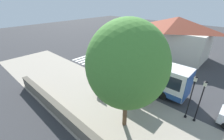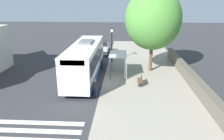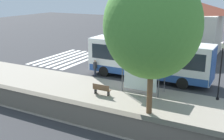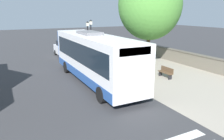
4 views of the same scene
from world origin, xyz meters
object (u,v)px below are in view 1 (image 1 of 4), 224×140
(bus_shelter, at_px, (132,83))
(street_lamp_far, at_px, (191,94))
(street_lamp_near, at_px, (201,98))
(shade_tree, at_px, (127,65))
(bench, at_px, (101,94))
(pedestrian, at_px, (107,71))
(bus, at_px, (142,71))

(bus_shelter, xyz_separation_m, street_lamp_far, (1.13, -5.63, 0.58))
(street_lamp_near, height_order, shade_tree, shade_tree)
(bus_shelter, height_order, bench, bus_shelter)
(pedestrian, height_order, street_lamp_far, street_lamp_far)
(bench, bearing_deg, bus, -17.30)
(bench, distance_m, street_lamp_far, 9.09)
(bus, height_order, bus_shelter, bus)
(bus_shelter, bearing_deg, shade_tree, -151.48)
(bus, bearing_deg, bus_shelter, -166.31)
(bus_shelter, xyz_separation_m, pedestrian, (1.89, 5.62, -1.13))
(bus, relative_size, street_lamp_far, 2.55)
(bus, distance_m, pedestrian, 5.14)
(bus, height_order, street_lamp_far, street_lamp_far)
(pedestrian, relative_size, bench, 1.09)
(street_lamp_near, xyz_separation_m, shade_tree, (-4.74, 4.47, 3.33))
(bus, distance_m, bench, 6.04)
(street_lamp_near, height_order, street_lamp_far, street_lamp_far)
(bus, distance_m, street_lamp_near, 7.62)
(bus_shelter, xyz_separation_m, bench, (-2.09, 2.59, -1.59))
(bench, xyz_separation_m, street_lamp_far, (3.22, -8.22, 2.17))
(pedestrian, height_order, bench, pedestrian)
(bus, distance_m, bus_shelter, 3.61)
(bus, relative_size, street_lamp_near, 2.66)
(street_lamp_near, bearing_deg, bus_shelter, 100.66)
(pedestrian, distance_m, shade_tree, 10.53)
(bus, distance_m, shade_tree, 8.52)
(bus, height_order, bench, bus)
(pedestrian, bearing_deg, shade_tree, -125.72)
(bench, distance_m, shade_tree, 7.19)
(pedestrian, height_order, street_lamp_near, street_lamp_near)
(street_lamp_near, xyz_separation_m, street_lamp_far, (-0.07, 0.77, 0.10))
(street_lamp_near, distance_m, shade_tree, 7.32)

